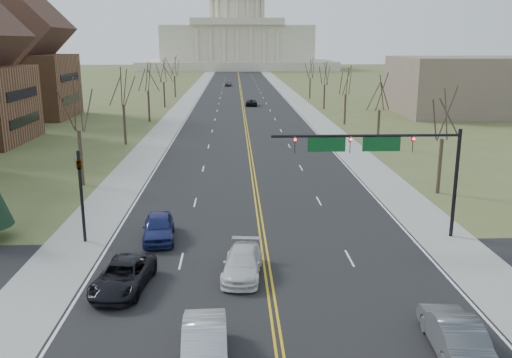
{
  "coord_description": "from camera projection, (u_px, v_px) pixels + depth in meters",
  "views": [
    {
      "loc": [
        -1.79,
        -19.84,
        12.51
      ],
      "look_at": [
        -0.27,
        17.68,
        3.0
      ],
      "focal_mm": 38.0,
      "sensor_mm": 36.0,
      "label": 1
    }
  ],
  "objects": [
    {
      "name": "tree_r_4",
      "position": [
        310.0,
        69.0,
        122.09
      ],
      "size": [
        3.74,
        3.74,
        8.5
      ],
      "color": "#392E21",
      "rests_on": "ground"
    },
    {
      "name": "tree_l_3",
      "position": [
        163.0,
        72.0,
        105.29
      ],
      "size": [
        3.96,
        3.96,
        9.0
      ],
      "color": "#392E21",
      "rests_on": "ground"
    },
    {
      "name": "edge_line_right",
      "position": [
        283.0,
        96.0,
        129.28
      ],
      "size": [
        0.15,
        380.0,
        0.01
      ],
      "primitive_type": "cube",
      "color": "silver",
      "rests_on": "road"
    },
    {
      "name": "capitol",
      "position": [
        237.0,
        39.0,
        260.94
      ],
      "size": [
        90.0,
        60.0,
        50.0
      ],
      "color": "beige",
      "rests_on": "ground"
    },
    {
      "name": "tree_r_1",
      "position": [
        380.0,
        94.0,
        63.97
      ],
      "size": [
        3.74,
        3.74,
        8.5
      ],
      "color": "#392E21",
      "rests_on": "ground"
    },
    {
      "name": "ground",
      "position": [
        280.0,
        354.0,
        22.36
      ],
      "size": [
        600.0,
        600.0,
        0.0
      ],
      "primitive_type": "plane",
      "color": "#4C572B",
      "rests_on": "ground"
    },
    {
      "name": "tree_l_1",
      "position": [
        123.0,
        89.0,
        66.54
      ],
      "size": [
        3.96,
        3.96,
        9.0
      ],
      "color": "#392E21",
      "rests_on": "ground"
    },
    {
      "name": "tree_r_3",
      "position": [
        325.0,
        74.0,
        102.72
      ],
      "size": [
        3.74,
        3.74,
        8.5
      ],
      "color": "#392E21",
      "rests_on": "ground"
    },
    {
      "name": "tree_r_0",
      "position": [
        444.0,
        117.0,
        44.6
      ],
      "size": [
        3.74,
        3.74,
        8.5
      ],
      "color": "#392E21",
      "rests_on": "ground"
    },
    {
      "name": "car_sb_inner_second",
      "position": [
        243.0,
        263.0,
        29.7
      ],
      "size": [
        2.54,
        5.15,
        1.44
      ],
      "primitive_type": "imported",
      "rotation": [
        0.0,
        0.0,
        -0.11
      ],
      "color": "silver",
      "rests_on": "road"
    },
    {
      "name": "signal_left",
      "position": [
        81.0,
        186.0,
        34.07
      ],
      "size": [
        0.32,
        0.36,
        6.0
      ],
      "color": "black",
      "rests_on": "ground"
    },
    {
      "name": "car_nb_outer_lead",
      "position": [
        453.0,
        332.0,
        22.41
      ],
      "size": [
        2.08,
        5.13,
        1.66
      ],
      "primitive_type": "imported",
      "rotation": [
        0.0,
        0.0,
        3.08
      ],
      "color": "#4B4E53",
      "rests_on": "road"
    },
    {
      "name": "tree_r_2",
      "position": [
        346.0,
        82.0,
        83.34
      ],
      "size": [
        3.74,
        3.74,
        8.5
      ],
      "color": "#392E21",
      "rests_on": "ground"
    },
    {
      "name": "car_sb_outer_lead",
      "position": [
        123.0,
        276.0,
        28.05
      ],
      "size": [
        3.05,
        5.53,
        1.46
      ],
      "primitive_type": "imported",
      "rotation": [
        0.0,
        0.0,
        -0.12
      ],
      "color": "black",
      "rests_on": "road"
    },
    {
      "name": "tree_l_0",
      "position": [
        77.0,
        108.0,
        47.17
      ],
      "size": [
        3.96,
        3.96,
        9.0
      ],
      "color": "#392E21",
      "rests_on": "ground"
    },
    {
      "name": "center_line",
      "position": [
        242.0,
        96.0,
        128.9
      ],
      "size": [
        0.42,
        380.0,
        0.01
      ],
      "primitive_type": "cube",
      "color": "gold",
      "rests_on": "road"
    },
    {
      "name": "sidewalk_left",
      "position": [
        191.0,
        96.0,
        128.43
      ],
      "size": [
        4.0,
        380.0,
        0.03
      ],
      "primitive_type": "cube",
      "color": "gray",
      "rests_on": "ground"
    },
    {
      "name": "signal_mast",
      "position": [
        380.0,
        152.0,
        34.31
      ],
      "size": [
        12.12,
        0.44,
        7.2
      ],
      "color": "black",
      "rests_on": "ground"
    },
    {
      "name": "edge_line_left",
      "position": [
        200.0,
        96.0,
        128.52
      ],
      "size": [
        0.15,
        380.0,
        0.01
      ],
      "primitive_type": "cube",
      "color": "silver",
      "rests_on": "road"
    },
    {
      "name": "tree_l_2",
      "position": [
        148.0,
        78.0,
        85.91
      ],
      "size": [
        3.96,
        3.96,
        9.0
      ],
      "color": "#392E21",
      "rests_on": "ground"
    },
    {
      "name": "bldg_right_mass",
      "position": [
        469.0,
        86.0,
        96.31
      ],
      "size": [
        25.0,
        20.0,
        10.0
      ],
      "primitive_type": "cube",
      "color": "#6C604D",
      "rests_on": "ground"
    },
    {
      "name": "tree_l_4",
      "position": [
        174.0,
        67.0,
        124.66
      ],
      "size": [
        3.96,
        3.96,
        9.0
      ],
      "color": "#392E21",
      "rests_on": "ground"
    },
    {
      "name": "road",
      "position": [
        242.0,
        96.0,
        128.9
      ],
      "size": [
        20.0,
        380.0,
        0.01
      ],
      "primitive_type": "cube",
      "color": "black",
      "rests_on": "ground"
    },
    {
      "name": "bldg_left_far",
      "position": [
        17.0,
        60.0,
        90.21
      ],
      "size": [
        17.1,
        14.28,
        23.25
      ],
      "color": "brown",
      "rests_on": "ground"
    },
    {
      "name": "car_far_sb",
      "position": [
        228.0,
        84.0,
        158.55
      ],
      "size": [
        2.06,
        4.25,
        1.4
      ],
      "primitive_type": "imported",
      "rotation": [
        0.0,
        0.0,
        -0.1
      ],
      "color": "#52555B",
      "rests_on": "road"
    },
    {
      "name": "sidewalk_right",
      "position": [
        292.0,
        96.0,
        129.37
      ],
      "size": [
        4.0,
        380.0,
        0.03
      ],
      "primitive_type": "cube",
      "color": "gray",
      "rests_on": "ground"
    },
    {
      "name": "car_sb_inner_lead",
      "position": [
        205.0,
        347.0,
        21.33
      ],
      "size": [
        1.98,
        5.14,
        1.67
      ],
      "primitive_type": "imported",
      "rotation": [
        0.0,
        0.0,
        0.04
      ],
      "color": "#A5A8AD",
      "rests_on": "road"
    },
    {
      "name": "cross_road",
      "position": [
        270.0,
        290.0,
        28.17
      ],
      "size": [
        120.0,
        14.0,
        0.01
      ],
      "primitive_type": "cube",
      "color": "black",
      "rests_on": "ground"
    },
    {
      "name": "car_sb_outer_second",
      "position": [
        159.0,
        227.0,
        35.14
      ],
      "size": [
        2.46,
        5.06,
        1.66
      ],
      "primitive_type": "imported",
      "rotation": [
        0.0,
        0.0,
        0.1
      ],
      "color": "navy",
      "rests_on": "road"
    },
    {
      "name": "car_far_nb",
      "position": [
        251.0,
        102.0,
        109.6
      ],
      "size": [
        2.47,
        4.95,
        1.35
      ],
      "primitive_type": "imported",
      "rotation": [
        0.0,
        0.0,
        3.09
      ],
      "color": "black",
      "rests_on": "road"
    }
  ]
}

